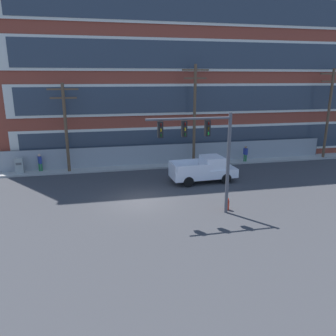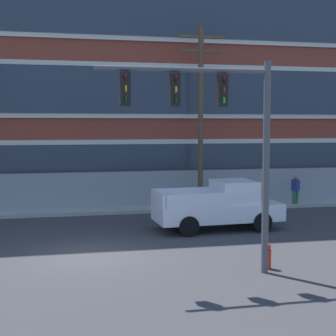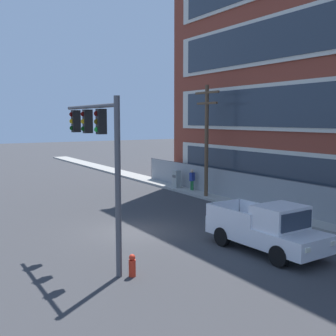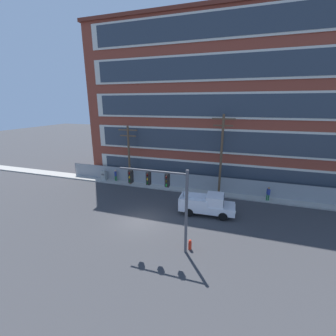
# 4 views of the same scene
# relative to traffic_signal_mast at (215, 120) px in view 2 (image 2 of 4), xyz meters

# --- Properties ---
(ground_plane) EXTENTS (160.00, 160.00, 0.00)m
(ground_plane) POSITION_rel_traffic_signal_mast_xyz_m (-3.35, 3.01, -4.44)
(ground_plane) COLOR #38383A
(sidewalk_building_side) EXTENTS (80.00, 1.83, 0.16)m
(sidewalk_building_side) POSITION_rel_traffic_signal_mast_xyz_m (-3.35, 11.55, -4.36)
(sidewalk_building_side) COLOR #9E9B93
(sidewalk_building_side) RESTS_ON ground
(brick_mill_building) EXTENTS (37.54, 9.11, 19.94)m
(brick_mill_building) POSITION_rel_traffic_signal_mast_xyz_m (3.68, 16.72, 5.54)
(brick_mill_building) COLOR brown
(brick_mill_building) RESTS_ON ground
(chain_link_fence) EXTENTS (34.09, 0.06, 1.98)m
(chain_link_fence) POSITION_rel_traffic_signal_mast_xyz_m (-0.68, 11.95, -3.43)
(chain_link_fence) COLOR gray
(chain_link_fence) RESTS_ON ground
(traffic_signal_mast) EXTENTS (4.98, 0.43, 6.11)m
(traffic_signal_mast) POSITION_rel_traffic_signal_mast_xyz_m (0.00, 0.00, 0.00)
(traffic_signal_mast) COLOR #4C4C51
(traffic_signal_mast) RESTS_ON ground
(pickup_truck_white) EXTENTS (5.30, 2.35, 2.01)m
(pickup_truck_white) POSITION_rel_traffic_signal_mast_xyz_m (2.24, 6.24, -3.49)
(pickup_truck_white) COLOR silver
(pickup_truck_white) RESTS_ON ground
(utility_pole_midblock) EXTENTS (2.40, 0.26, 9.15)m
(utility_pole_midblock) POSITION_rel_traffic_signal_mast_xyz_m (2.75, 11.07, 0.60)
(utility_pole_midblock) COLOR brown
(utility_pole_midblock) RESTS_ON ground
(pedestrian_by_fence) EXTENTS (0.34, 0.45, 1.69)m
(pedestrian_by_fence) POSITION_rel_traffic_signal_mast_xyz_m (7.92, 10.98, -3.47)
(pedestrian_by_fence) COLOR #236B38
(pedestrian_by_fence) RESTS_ON ground
(fire_hydrant) EXTENTS (0.24, 0.24, 0.78)m
(fire_hydrant) POSITION_rel_traffic_signal_mast_xyz_m (1.80, 0.38, -4.06)
(fire_hydrant) COLOR red
(fire_hydrant) RESTS_ON ground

